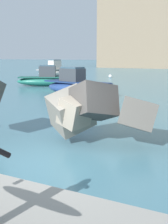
{
  "coord_description": "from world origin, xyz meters",
  "views": [
    {
      "loc": [
        4.18,
        -6.64,
        2.93
      ],
      "look_at": [
        0.4,
        0.5,
        1.4
      ],
      "focal_mm": 47.75,
      "sensor_mm": 36.0,
      "label": 1
    }
  ],
  "objects": [
    {
      "name": "ground_plane",
      "position": [
        0.0,
        0.0,
        0.0
      ],
      "size": [
        400.0,
        400.0,
        0.0
      ],
      "primitive_type": "plane",
      "color": "#42707F"
    },
    {
      "name": "breakwater_jetty",
      "position": [
        -0.53,
        1.18,
        1.09
      ],
      "size": [
        31.86,
        6.28,
        2.58
      ],
      "color": "#4C4944",
      "rests_on": "ground"
    },
    {
      "name": "boat_near_right",
      "position": [
        -13.01,
        17.48,
        0.65
      ],
      "size": [
        5.34,
        3.9,
        2.05
      ],
      "color": "#1E6656",
      "rests_on": "ground"
    },
    {
      "name": "boat_far_left",
      "position": [
        -20.04,
        29.61,
        0.76
      ],
      "size": [
        2.81,
        5.67,
        2.39
      ],
      "color": "beige",
      "rests_on": "ground"
    },
    {
      "name": "boat_far_centre",
      "position": [
        -6.62,
        12.5,
        0.71
      ],
      "size": [
        6.07,
        3.19,
        2.13
      ],
      "color": "navy",
      "rests_on": "ground"
    },
    {
      "name": "mooring_buoy_inner",
      "position": [
        -11.56,
        30.69,
        0.22
      ],
      "size": [
        0.44,
        0.44,
        0.44
      ],
      "color": "silver",
      "rests_on": "ground"
    }
  ]
}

